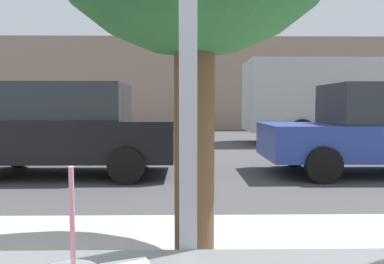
{
  "coord_description": "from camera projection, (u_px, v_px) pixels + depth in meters",
  "views": [
    {
      "loc": [
        -0.01,
        -0.95,
        1.35
      ],
      "look_at": [
        0.06,
        3.19,
        1.04
      ],
      "focal_mm": 33.84,
      "sensor_mm": 36.0,
      "label": 1
    }
  ],
  "objects": [
    {
      "name": "parked_car_black",
      "position": [
        67.0,
        129.0,
        6.98
      ],
      "size": [
        4.22,
        1.91,
        1.76
      ],
      "color": "black",
      "rests_on": "ground"
    },
    {
      "name": "ground_plane",
      "position": [
        187.0,
        159.0,
        9.02
      ],
      "size": [
        60.0,
        60.0,
        0.0
      ],
      "primitive_type": "plane",
      "color": "#424244"
    },
    {
      "name": "building_facade_far",
      "position": [
        186.0,
        84.0,
        20.17
      ],
      "size": [
        28.0,
        1.2,
        5.05
      ],
      "primitive_type": "cube",
      "color": "gray",
      "rests_on": "ground"
    },
    {
      "name": "box_truck",
      "position": [
        340.0,
        98.0,
        12.77
      ],
      "size": [
        6.89,
        2.44,
        2.9
      ],
      "color": "beige",
      "rests_on": "ground"
    },
    {
      "name": "parked_car_blue",
      "position": [
        380.0,
        129.0,
        7.08
      ],
      "size": [
        4.37,
        1.9,
        1.76
      ],
      "color": "#283D93",
      "rests_on": "ground"
    }
  ]
}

